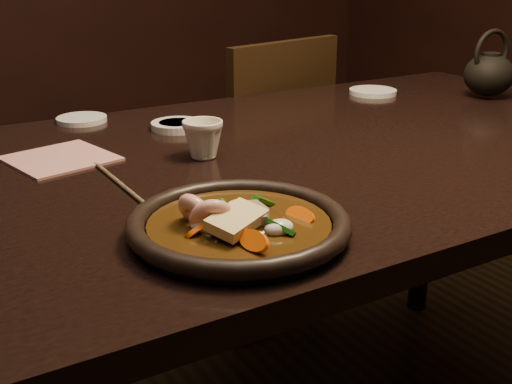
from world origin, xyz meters
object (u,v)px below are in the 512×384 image
table (307,184)px  tea_cup (203,138)px  plate (239,225)px  teapot (489,73)px  chair (255,173)px

table → tea_cup: size_ratio=22.28×
table → plate: size_ratio=5.59×
plate → teapot: 1.03m
tea_cup → teapot: size_ratio=0.44×
chair → plate: bearing=45.6°
chair → teapot: bearing=115.6°
table → tea_cup: bearing=170.2°
table → teapot: teapot is taller
chair → teapot: teapot is taller
chair → teapot: size_ratio=5.33×
table → tea_cup: 0.23m
tea_cup → table: bearing=-9.8°
table → tea_cup: (-0.20, 0.03, 0.11)m
plate → tea_cup: tea_cup is taller
plate → tea_cup: bearing=71.2°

